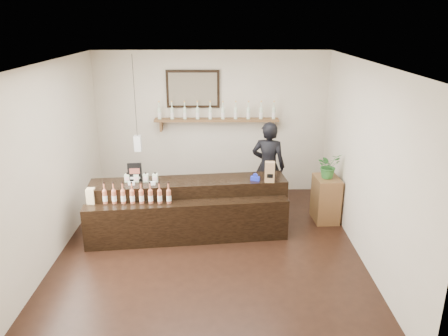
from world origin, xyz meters
The scene contains 10 objects.
ground centered at (0.00, 0.00, 0.00)m, with size 5.00×5.00×0.00m, color black.
room_shell centered at (0.00, 0.00, 1.70)m, with size 5.00×5.00×5.00m.
back_wall_decor centered at (-0.16, 2.37, 1.76)m, with size 2.66×0.96×1.69m.
counter centered at (-0.35, 0.58, 0.42)m, with size 3.21×1.20×1.04m.
promo_sign centered at (-1.19, 0.64, 1.04)m, with size 0.22×0.04×0.31m.
paper_bag centered at (0.96, 0.62, 1.05)m, with size 0.16×0.13×0.33m.
tape_dispenser centered at (0.73, 0.68, 0.93)m, with size 0.15×0.09×0.12m.
side_cabinet centered at (2.00, 1.07, 0.39)m, with size 0.43×0.56×0.79m.
potted_plant centered at (2.00, 1.07, 1.00)m, with size 0.39×0.34×0.43m, color #2F712D.
shopkeeper centered at (1.04, 1.55, 0.93)m, with size 0.68×0.45×1.87m, color black.
Camera 1 is at (0.19, -5.89, 3.37)m, focal length 35.00 mm.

